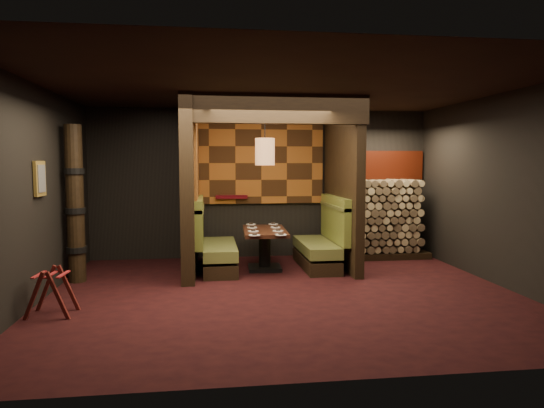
{
  "coord_description": "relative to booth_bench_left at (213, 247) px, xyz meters",
  "views": [
    {
      "loc": [
        -1.03,
        -6.57,
        1.82
      ],
      "look_at": [
        0.0,
        1.3,
        1.15
      ],
      "focal_mm": 32.0,
      "sensor_mm": 36.0,
      "label": 1
    }
  ],
  "objects": [
    {
      "name": "totem_column",
      "position": [
        -2.09,
        -0.55,
        0.79
      ],
      "size": [
        0.31,
        0.31,
        2.4
      ],
      "color": "black",
      "rests_on": "floor"
    },
    {
      "name": "partition_left",
      "position": [
        -0.39,
        -0.0,
        1.02
      ],
      "size": [
        0.2,
        2.2,
        2.85
      ],
      "primitive_type": "cube",
      "color": "black",
      "rests_on": "floor"
    },
    {
      "name": "wall_left",
      "position": [
        -2.3,
        -1.65,
        1.02
      ],
      "size": [
        0.02,
        5.5,
        2.85
      ],
      "primitive_type": "cube",
      "color": "black",
      "rests_on": "ground"
    },
    {
      "name": "booth_bench_right",
      "position": [
        1.89,
        0.0,
        0.0
      ],
      "size": [
        0.68,
        1.6,
        1.14
      ],
      "color": "black",
      "rests_on": "floor"
    },
    {
      "name": "wall_back",
      "position": [
        0.96,
        1.11,
        1.02
      ],
      "size": [
        6.5,
        0.02,
        2.85
      ],
      "primitive_type": "cube",
      "color": "black",
      "rests_on": "ground"
    },
    {
      "name": "firewood_stack",
      "position": [
        3.25,
        0.7,
        0.35
      ],
      "size": [
        1.73,
        0.7,
        1.5
      ],
      "color": "black",
      "rests_on": "floor"
    },
    {
      "name": "ceiling",
      "position": [
        0.96,
        -1.65,
        2.46
      ],
      "size": [
        6.5,
        5.5,
        0.02
      ],
      "primitive_type": "cube",
      "color": "black",
      "rests_on": "ground"
    },
    {
      "name": "bay_front_post",
      "position": [
        2.35,
        0.31,
        1.02
      ],
      "size": [
        0.08,
        0.08,
        2.85
      ],
      "primitive_type": "cube",
      "color": "black",
      "rests_on": "floor"
    },
    {
      "name": "framed_picture",
      "position": [
        -2.25,
        -1.55,
        1.22
      ],
      "size": [
        0.05,
        0.36,
        0.46
      ],
      "color": "olive",
      "rests_on": "wall_left"
    },
    {
      "name": "partition_right",
      "position": [
        2.26,
        0.05,
        1.02
      ],
      "size": [
        0.15,
        2.1,
        2.85
      ],
      "primitive_type": "cube",
      "color": "black",
      "rests_on": "floor"
    },
    {
      "name": "luggage_rack",
      "position": [
        -1.95,
        -2.22,
        -0.1
      ],
      "size": [
        0.59,
        0.43,
        0.61
      ],
      "color": "#4A1512",
      "rests_on": "floor"
    },
    {
      "name": "lacquer_shelf",
      "position": [
        0.36,
        1.0,
        0.78
      ],
      "size": [
        0.6,
        0.12,
        0.07
      ],
      "primitive_type": "cube",
      "color": "#500A11",
      "rests_on": "wall_back"
    },
    {
      "name": "wall_front",
      "position": [
        0.96,
        -4.41,
        1.02
      ],
      "size": [
        6.5,
        0.02,
        2.85
      ],
      "primitive_type": "cube",
      "color": "black",
      "rests_on": "ground"
    },
    {
      "name": "header_beam",
      "position": [
        0.94,
        -0.95,
        2.23
      ],
      "size": [
        2.85,
        0.18,
        0.44
      ],
      "primitive_type": "cube",
      "color": "black",
      "rests_on": "partition_left"
    },
    {
      "name": "booth_bench_left",
      "position": [
        0.0,
        0.0,
        0.0
      ],
      "size": [
        0.68,
        1.6,
        1.14
      ],
      "color": "black",
      "rests_on": "floor"
    },
    {
      "name": "dining_table",
      "position": [
        0.87,
        -0.09,
        0.06
      ],
      "size": [
        0.77,
        1.34,
        0.69
      ],
      "color": "black",
      "rests_on": "floor"
    },
    {
      "name": "tapa_side_panel",
      "position": [
        -0.27,
        0.17,
        1.45
      ],
      "size": [
        0.04,
        1.85,
        1.45
      ],
      "primitive_type": "cube",
      "color": "#9D561E",
      "rests_on": "partition_left"
    },
    {
      "name": "mosaic_header",
      "position": [
        3.25,
        1.03,
        1.38
      ],
      "size": [
        1.83,
        0.1,
        0.56
      ],
      "primitive_type": "cube",
      "color": "#671C0A",
      "rests_on": "wall_back"
    },
    {
      "name": "tapa_back_panel",
      "position": [
        0.94,
        1.06,
        1.42
      ],
      "size": [
        2.4,
        0.06,
        1.55
      ],
      "primitive_type": "cube",
      "color": "#9D561E",
      "rests_on": "wall_back"
    },
    {
      "name": "place_settings",
      "position": [
        0.87,
        -0.09,
        0.3
      ],
      "size": [
        0.65,
        1.55,
        0.03
      ],
      "color": "white",
      "rests_on": "dining_table"
    },
    {
      "name": "wall_right",
      "position": [
        4.22,
        -1.65,
        1.02
      ],
      "size": [
        0.02,
        5.5,
        2.85
      ],
      "primitive_type": "cube",
      "color": "black",
      "rests_on": "ground"
    },
    {
      "name": "floor",
      "position": [
        0.96,
        -1.65,
        -0.41
      ],
      "size": [
        6.5,
        5.5,
        0.02
      ],
      "primitive_type": "cube",
      "color": "black",
      "rests_on": "ground"
    },
    {
      "name": "pendant_lamp",
      "position": [
        0.87,
        -0.14,
        1.61
      ],
      "size": [
        0.33,
        0.33,
        1.07
      ],
      "color": "#9C6941",
      "rests_on": "ceiling"
    }
  ]
}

